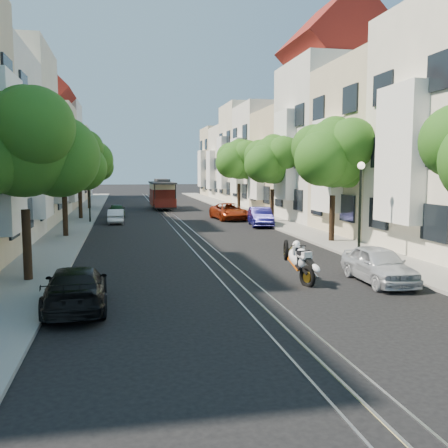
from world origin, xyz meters
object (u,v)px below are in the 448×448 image
lamp_east (360,195)px  parked_car_w_near (76,288)px  tree_e_d (240,161)px  lamp_west (89,185)px  parked_car_e_far (229,211)px  tree_e_c (273,161)px  sportbike_rider (299,259)px  parked_car_e_mid (260,217)px  tree_w_a (25,146)px  tree_w_d (89,164)px  tree_w_b (64,162)px  tree_w_c (80,156)px  parked_car_w_mid (116,216)px  cable_car (162,193)px  parked_car_w_far (117,210)px  parked_car_e_near (379,265)px

lamp_east → parked_car_w_near: size_ratio=0.99×
tree_e_d → lamp_west: 16.39m
tree_e_d → parked_car_e_far: 9.84m
tree_e_c → lamp_west: (-13.56, 2.02, -1.75)m
sportbike_rider → parked_car_e_mid: bearing=61.0°
tree_e_d → lamp_east: 27.07m
lamp_east → lamp_west: size_ratio=1.00×
tree_w_a → sportbike_rider: tree_w_a is taller
tree_w_d → parked_car_e_mid: (12.74, -18.43, -3.93)m
tree_w_b → sportbike_rider: bearing=-56.8°
tree_w_c → parked_car_w_mid: bearing=-51.8°
cable_car → parked_car_w_far: (-4.48, -8.48, -1.07)m
tree_w_c → parked_car_e_mid: bearing=-30.2°
tree_w_c → parked_car_e_far: 12.59m
tree_e_c → tree_w_c: tree_w_c is taller
parked_car_e_near → parked_car_e_mid: bearing=89.6°
tree_w_b → tree_w_a: bearing=-90.0°
lamp_east → cable_car: size_ratio=0.57×
tree_e_c → sportbike_rider: (-5.23, -19.99, -3.75)m
parked_car_e_far → parked_car_w_mid: bearing=-178.3°
lamp_east → parked_car_e_far: 18.77m
parked_car_w_far → cable_car: bearing=-118.9°
tree_e_c → parked_car_w_near: bearing=-119.9°
lamp_west → parked_car_w_far: lamp_west is taller
tree_w_b → cable_car: (7.22, 21.00, -2.75)m
tree_w_a → parked_car_w_near: tree_w_a is taller
lamp_west → cable_car: (6.38, 12.97, -1.20)m
lamp_west → parked_car_e_near: size_ratio=1.11×
parked_car_w_near → tree_w_c: bearing=-88.1°
parked_car_w_near → parked_car_w_far: 28.32m
sportbike_rider → parked_car_w_far: bearing=86.1°
tree_w_d → parked_car_w_far: 10.66m
sportbike_rider → parked_car_w_far: 27.27m
parked_car_e_near → lamp_east: bearing=73.7°
cable_car → parked_car_w_far: 9.65m
tree_e_c → parked_car_e_far: tree_e_c is taller
lamp_east → parked_car_w_mid: 20.63m
tree_w_a → parked_car_e_near: (11.95, -2.43, -4.09)m
cable_car → parked_car_w_far: bearing=-118.7°
sportbike_rider → parked_car_e_mid: size_ratio=0.49×
tree_w_d → lamp_east: size_ratio=1.57×
tree_w_c → parked_car_w_near: 27.23m
lamp_west → parked_car_e_mid: (11.90, -4.45, -2.18)m
tree_e_c → tree_w_d: bearing=132.0°
tree_e_c → tree_w_a: 23.05m
tree_w_c → lamp_west: size_ratio=1.71×
lamp_west → parked_car_e_near: lamp_west is taller
parked_car_e_near → parked_car_w_near: size_ratio=0.89×
tree_w_a → lamp_east: tree_w_a is taller
parked_car_w_mid → lamp_west: bearing=-13.9°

